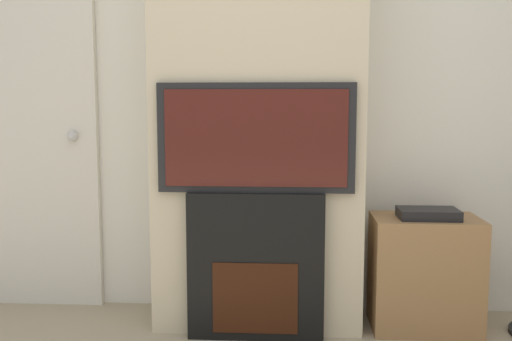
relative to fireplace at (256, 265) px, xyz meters
name	(u,v)px	position (x,y,z in m)	size (l,w,h in m)	color
wall_back	(261,67)	(0.00, 0.45, 0.99)	(6.00, 0.06, 2.70)	silver
chimney_breast	(259,64)	(0.00, 0.21, 0.99)	(1.05, 0.42, 2.70)	beige
fireplace	(256,265)	(0.00, 0.00, 0.00)	(0.66, 0.15, 0.73)	black
television	(256,138)	(0.00, 0.00, 0.63)	(0.94, 0.07, 0.52)	black
media_stand	(424,272)	(0.85, 0.16, -0.06)	(0.53, 0.34, 0.63)	#997047
entry_door	(23,128)	(-1.34, 0.39, 0.65)	(0.85, 0.09, 2.03)	silver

